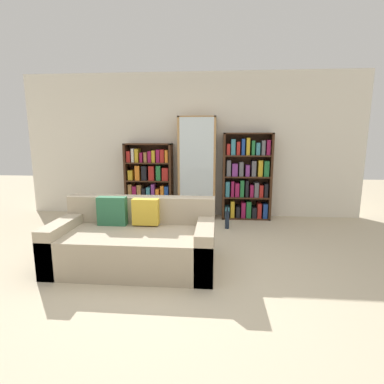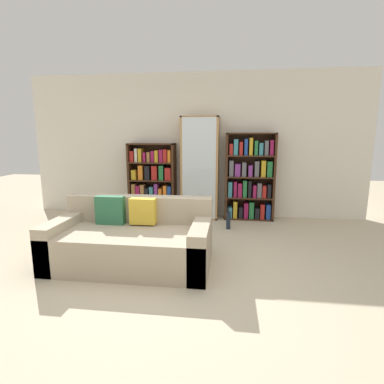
# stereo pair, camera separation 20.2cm
# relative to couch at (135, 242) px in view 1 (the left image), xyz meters

# --- Properties ---
(ground_plane) EXTENTS (16.00, 16.00, 0.00)m
(ground_plane) POSITION_rel_couch_xyz_m (0.45, -0.36, -0.28)
(ground_plane) COLOR beige
(wall_back) EXTENTS (6.46, 0.06, 2.70)m
(wall_back) POSITION_rel_couch_xyz_m (0.45, 2.44, 1.07)
(wall_back) COLOR silver
(wall_back) RESTS_ON ground
(couch) EXTENTS (1.89, 0.97, 0.80)m
(couch) POSITION_rel_couch_xyz_m (0.00, 0.00, 0.00)
(couch) COLOR tan
(couch) RESTS_ON ground
(bookshelf_left) EXTENTS (0.89, 0.32, 1.40)m
(bookshelf_left) POSITION_rel_couch_xyz_m (-0.33, 2.23, 0.40)
(bookshelf_left) COLOR #3D2314
(bookshelf_left) RESTS_ON ground
(display_cabinet) EXTENTS (0.69, 0.36, 1.89)m
(display_cabinet) POSITION_rel_couch_xyz_m (0.60, 2.21, 0.66)
(display_cabinet) COLOR #AD7F4C
(display_cabinet) RESTS_ON ground
(bookshelf_right) EXTENTS (0.89, 0.32, 1.59)m
(bookshelf_right) POSITION_rel_couch_xyz_m (1.52, 2.23, 0.47)
(bookshelf_right) COLOR #3D2314
(bookshelf_right) RESTS_ON ground
(wine_bottle) EXTENTS (0.07, 0.07, 0.37)m
(wine_bottle) POSITION_rel_couch_xyz_m (1.15, 1.53, -0.13)
(wine_bottle) COLOR #192333
(wine_bottle) RESTS_ON ground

